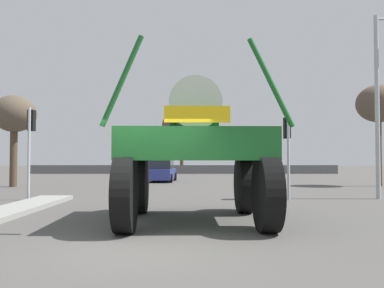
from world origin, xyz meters
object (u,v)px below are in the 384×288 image
(streetlight_near_right, at_px, (381,97))
(bare_tree_right, at_px, (380,104))
(bare_tree_far_center, at_px, (182,126))
(sedan_ahead, at_px, (162,171))
(traffic_signal_near_right, at_px, (288,138))
(oversize_sprayer, at_px, (195,150))
(bare_tree_left, at_px, (15,115))
(traffic_signal_near_left, at_px, (32,132))

(streetlight_near_right, xyz_separation_m, bare_tree_right, (3.34, 7.36, 0.65))
(bare_tree_far_center, bearing_deg, sedan_ahead, -94.16)
(streetlight_near_right, distance_m, bare_tree_right, 8.11)
(sedan_ahead, distance_m, traffic_signal_near_right, 13.83)
(oversize_sprayer, height_order, bare_tree_right, bare_tree_right)
(streetlight_near_right, distance_m, bare_tree_left, 19.19)
(sedan_ahead, distance_m, bare_tree_right, 14.59)
(bare_tree_right, bearing_deg, oversize_sprayer, -129.72)
(bare_tree_far_center, bearing_deg, oversize_sprayer, -87.99)
(oversize_sprayer, xyz_separation_m, bare_tree_right, (10.96, 13.19, 2.95))
(oversize_sprayer, distance_m, bare_tree_right, 17.40)
(streetlight_near_right, xyz_separation_m, bare_tree_far_center, (-8.76, 26.86, 0.85))
(bare_tree_right, height_order, bare_tree_far_center, bare_tree_far_center)
(traffic_signal_near_left, bearing_deg, oversize_sprayer, -40.46)
(oversize_sprayer, height_order, sedan_ahead, oversize_sprayer)
(sedan_ahead, distance_m, streetlight_near_right, 15.95)
(sedan_ahead, bearing_deg, traffic_signal_near_right, -150.74)
(sedan_ahead, distance_m, bare_tree_far_center, 15.44)
(traffic_signal_near_right, distance_m, bare_tree_left, 15.86)
(traffic_signal_near_right, xyz_separation_m, bare_tree_left, (-14.07, 7.13, 1.65))
(streetlight_near_right, bearing_deg, bare_tree_left, 159.08)
(traffic_signal_near_left, height_order, streetlight_near_right, streetlight_near_right)
(bare_tree_right, bearing_deg, bare_tree_left, -178.64)
(streetlight_near_right, bearing_deg, bare_tree_right, 65.57)
(bare_tree_left, bearing_deg, streetlight_near_right, -20.92)
(traffic_signal_near_left, distance_m, traffic_signal_near_right, 10.27)
(traffic_signal_near_left, distance_m, bare_tree_far_center, 27.76)
(streetlight_near_right, height_order, bare_tree_far_center, streetlight_near_right)
(bare_tree_right, bearing_deg, sedan_ahead, 160.35)
(traffic_signal_near_left, relative_size, bare_tree_right, 0.62)
(bare_tree_right, relative_size, bare_tree_far_center, 0.87)
(traffic_signal_near_left, height_order, traffic_signal_near_right, traffic_signal_near_left)
(bare_tree_left, xyz_separation_m, bare_tree_right, (21.27, 0.51, 0.70))
(traffic_signal_near_left, distance_m, streetlight_near_right, 14.21)
(sedan_ahead, relative_size, traffic_signal_near_right, 1.24)
(oversize_sprayer, bearing_deg, bare_tree_right, -41.34)
(streetlight_near_right, bearing_deg, bare_tree_far_center, 108.07)
(bare_tree_far_center, bearing_deg, traffic_signal_near_left, -101.17)
(traffic_signal_near_right, relative_size, bare_tree_far_center, 0.49)
(streetlight_near_right, bearing_deg, traffic_signal_near_left, -178.87)
(traffic_signal_near_left, relative_size, streetlight_near_right, 0.49)
(bare_tree_far_center, bearing_deg, traffic_signal_near_right, -79.75)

